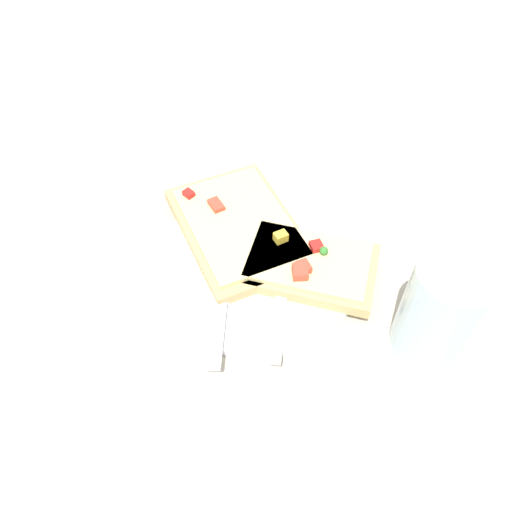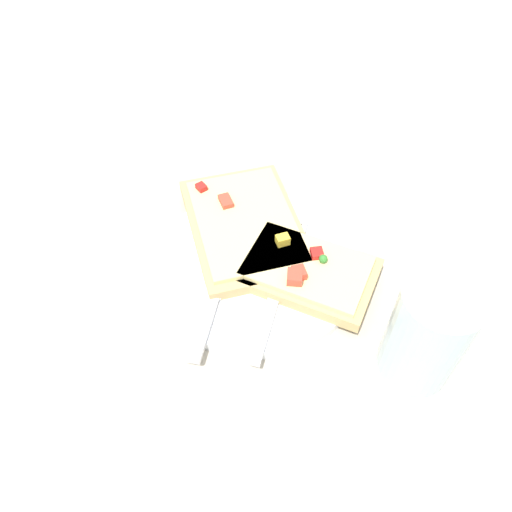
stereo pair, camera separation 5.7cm
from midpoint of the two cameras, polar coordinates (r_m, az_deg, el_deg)
ground_plane at (r=0.58m, az=2.77°, el=-1.56°), size 4.00×4.00×0.00m
plate at (r=0.58m, az=2.80°, el=-1.19°), size 0.24×0.24×0.01m
fork at (r=0.56m, az=5.74°, el=-2.53°), size 0.10×0.19×0.01m
knife at (r=0.54m, az=-1.89°, el=-4.43°), size 0.11×0.19×0.01m
pizza_slice_main at (r=0.60m, az=1.46°, el=3.42°), size 0.23×0.21×0.03m
pizza_slice_corner at (r=0.56m, az=8.68°, el=-1.86°), size 0.17×0.13×0.03m
crumb_scatter at (r=0.56m, az=2.01°, el=-1.90°), size 0.09×0.05×0.01m
drinking_glass at (r=0.50m, az=22.06°, el=-8.67°), size 0.07×0.07×0.12m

